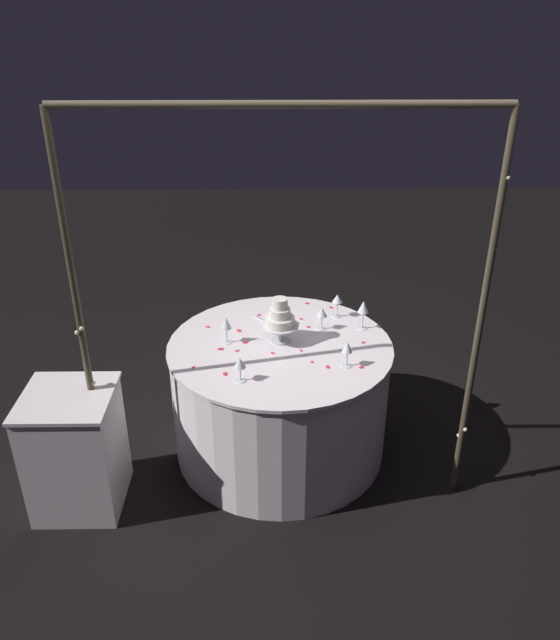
# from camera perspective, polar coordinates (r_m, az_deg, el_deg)

# --- Properties ---
(ground_plane) EXTENTS (12.00, 12.00, 0.00)m
(ground_plane) POSITION_cam_1_polar(r_m,az_deg,el_deg) (4.06, 0.00, -11.45)
(ground_plane) COLOR black
(decorative_arch) EXTENTS (2.06, 0.06, 2.16)m
(decorative_arch) POSITION_cam_1_polar(r_m,az_deg,el_deg) (2.99, 0.10, 5.11)
(decorative_arch) COLOR #473D2D
(decorative_arch) RESTS_ON ground
(main_table) EXTENTS (1.32, 1.32, 0.75)m
(main_table) POSITION_cam_1_polar(r_m,az_deg,el_deg) (3.84, 0.00, -7.10)
(main_table) COLOR white
(main_table) RESTS_ON ground
(side_table) EXTENTS (0.48, 0.48, 0.71)m
(side_table) POSITION_cam_1_polar(r_m,az_deg,el_deg) (3.64, -18.16, -11.21)
(side_table) COLOR white
(side_table) RESTS_ON ground
(tiered_cake) EXTENTS (0.22, 0.22, 0.28)m
(tiered_cake) POSITION_cam_1_polar(r_m,az_deg,el_deg) (3.60, 0.04, 0.18)
(tiered_cake) COLOR silver
(tiered_cake) RESTS_ON main_table
(wine_glass_0) EXTENTS (0.06, 0.06, 0.16)m
(wine_glass_0) POSITION_cam_1_polar(r_m,az_deg,el_deg) (3.62, -4.95, -0.37)
(wine_glass_0) COLOR silver
(wine_glass_0) RESTS_ON main_table
(wine_glass_1) EXTENTS (0.06, 0.06, 0.15)m
(wine_glass_1) POSITION_cam_1_polar(r_m,az_deg,el_deg) (3.76, 3.85, 0.63)
(wine_glass_1) COLOR silver
(wine_glass_1) RESTS_ON main_table
(wine_glass_2) EXTENTS (0.07, 0.07, 0.18)m
(wine_glass_2) POSITION_cam_1_polar(r_m,az_deg,el_deg) (3.78, 7.63, 1.10)
(wine_glass_2) COLOR silver
(wine_glass_2) RESTS_ON main_table
(wine_glass_3) EXTENTS (0.06, 0.06, 0.15)m
(wine_glass_3) POSITION_cam_1_polar(r_m,az_deg,el_deg) (3.40, 6.17, -2.61)
(wine_glass_3) COLOR silver
(wine_glass_3) RESTS_ON main_table
(wine_glass_4) EXTENTS (0.06, 0.06, 0.14)m
(wine_glass_4) POSITION_cam_1_polar(r_m,az_deg,el_deg) (3.26, -3.69, -4.03)
(wine_glass_4) COLOR silver
(wine_glass_4) RESTS_ON main_table
(wine_glass_5) EXTENTS (0.06, 0.06, 0.15)m
(wine_glass_5) POSITION_cam_1_polar(r_m,az_deg,el_deg) (3.92, 5.26, 1.85)
(wine_glass_5) COLOR silver
(wine_glass_5) RESTS_ON main_table
(cake_knife) EXTENTS (0.22, 0.23, 0.01)m
(cake_knife) POSITION_cam_1_polar(r_m,az_deg,el_deg) (3.85, -0.73, -0.41)
(cake_knife) COLOR silver
(cake_knife) RESTS_ON main_table
(rose_petal_0) EXTENTS (0.04, 0.03, 0.00)m
(rose_petal_0) POSITION_cam_1_polar(r_m,az_deg,el_deg) (3.61, -5.44, -2.65)
(rose_petal_0) COLOR #E02D47
(rose_petal_0) RESTS_ON main_table
(rose_petal_1) EXTENTS (0.03, 0.03, 0.00)m
(rose_petal_1) POSITION_cam_1_polar(r_m,az_deg,el_deg) (3.55, -0.68, -3.04)
(rose_petal_1) COLOR #E02D47
(rose_petal_1) RESTS_ON main_table
(rose_petal_2) EXTENTS (0.04, 0.03, 0.00)m
(rose_petal_2) POSITION_cam_1_polar(r_m,az_deg,el_deg) (3.83, 2.62, -0.63)
(rose_petal_2) COLOR #E02D47
(rose_petal_2) RESTS_ON main_table
(rose_petal_3) EXTENTS (0.04, 0.03, 0.00)m
(rose_petal_3) POSITION_cam_1_polar(r_m,az_deg,el_deg) (4.13, 2.49, 1.53)
(rose_petal_3) COLOR #E02D47
(rose_petal_3) RESTS_ON main_table
(rose_petal_4) EXTENTS (0.02, 0.03, 0.00)m
(rose_petal_4) POSITION_cam_1_polar(r_m,az_deg,el_deg) (3.47, 2.95, -3.84)
(rose_petal_4) COLOR #E02D47
(rose_petal_4) RESTS_ON main_table
(rose_petal_5) EXTENTS (0.03, 0.03, 0.00)m
(rose_petal_5) POSITION_cam_1_polar(r_m,az_deg,el_deg) (3.97, -1.92, 0.47)
(rose_petal_5) COLOR #E02D47
(rose_petal_5) RESTS_ON main_table
(rose_petal_6) EXTENTS (0.04, 0.05, 0.00)m
(rose_petal_6) POSITION_cam_1_polar(r_m,az_deg,el_deg) (3.79, -3.77, -0.97)
(rose_petal_6) COLOR #E02D47
(rose_petal_6) RESTS_ON main_table
(rose_petal_7) EXTENTS (0.03, 0.03, 0.00)m
(rose_petal_7) POSITION_cam_1_polar(r_m,az_deg,el_deg) (3.58, -3.94, -2.82)
(rose_petal_7) COLOR #E02D47
(rose_petal_7) RESTS_ON main_table
(rose_petal_8) EXTENTS (0.03, 0.04, 0.00)m
(rose_petal_8) POSITION_cam_1_polar(r_m,az_deg,el_deg) (3.43, 4.40, -4.30)
(rose_petal_8) COLOR #E02D47
(rose_petal_8) RESTS_ON main_table
(rose_petal_9) EXTENTS (0.03, 0.02, 0.00)m
(rose_petal_9) POSITION_cam_1_polar(r_m,az_deg,el_deg) (3.85, -6.63, -0.62)
(rose_petal_9) COLOR #E02D47
(rose_petal_9) RESTS_ON main_table
(rose_petal_10) EXTENTS (0.03, 0.04, 0.00)m
(rose_petal_10) POSITION_cam_1_polar(r_m,az_deg,el_deg) (3.37, -5.04, -4.92)
(rose_petal_10) COLOR #E02D47
(rose_petal_10) RESTS_ON main_table
(rose_petal_11) EXTENTS (0.03, 0.03, 0.00)m
(rose_petal_11) POSITION_cam_1_polar(r_m,az_deg,el_deg) (3.92, 1.95, 0.11)
(rose_petal_11) COLOR #E02D47
(rose_petal_11) RESTS_ON main_table
(rose_petal_12) EXTENTS (0.04, 0.04, 0.00)m
(rose_petal_12) POSITION_cam_1_polar(r_m,az_deg,el_deg) (4.08, 4.69, 1.15)
(rose_petal_12) COLOR #E02D47
(rose_petal_12) RESTS_ON main_table
(rose_petal_13) EXTENTS (0.04, 0.04, 0.00)m
(rose_petal_13) POSITION_cam_1_polar(r_m,az_deg,el_deg) (3.66, -3.18, -2.06)
(rose_petal_13) COLOR #E02D47
(rose_petal_13) RESTS_ON main_table
(rose_petal_14) EXTENTS (0.04, 0.04, 0.00)m
(rose_petal_14) POSITION_cam_1_polar(r_m,az_deg,el_deg) (3.45, 7.45, -4.29)
(rose_petal_14) COLOR #E02D47
(rose_petal_14) RESTS_ON main_table
(rose_petal_15) EXTENTS (0.03, 0.03, 0.00)m
(rose_petal_15) POSITION_cam_1_polar(r_m,az_deg,el_deg) (3.69, 7.63, -2.05)
(rose_petal_15) COLOR #E02D47
(rose_petal_15) RESTS_ON main_table
(rose_petal_16) EXTENTS (0.03, 0.03, 0.00)m
(rose_petal_16) POSITION_cam_1_polar(r_m,az_deg,el_deg) (3.45, -7.93, -4.29)
(rose_petal_16) COLOR #E02D47
(rose_petal_16) RESTS_ON main_table
(rose_petal_17) EXTENTS (0.03, 0.03, 0.00)m
(rose_petal_17) POSITION_cam_1_polar(r_m,az_deg,el_deg) (3.58, 1.94, -2.80)
(rose_petal_17) COLOR #E02D47
(rose_petal_17) RESTS_ON main_table
(rose_petal_18) EXTENTS (0.03, 0.03, 0.00)m
(rose_petal_18) POSITION_cam_1_polar(r_m,az_deg,el_deg) (3.87, 1.64, -0.27)
(rose_petal_18) COLOR #E02D47
(rose_petal_18) RESTS_ON main_table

